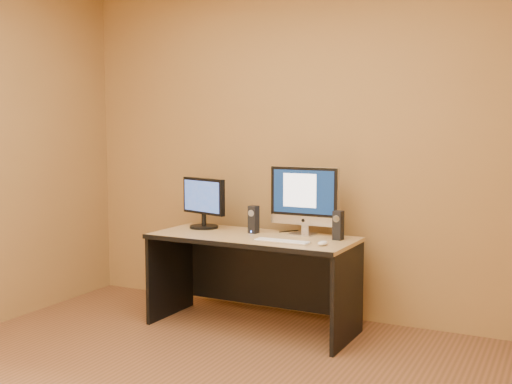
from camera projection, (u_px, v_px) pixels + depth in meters
walls at (166, 157)px, 3.03m from camera, size 4.00×4.00×2.60m
desk at (253, 282)px, 4.57m from camera, size 1.46×0.66×0.67m
imac at (303, 200)px, 4.56m from camera, size 0.52×0.20×0.50m
second_monitor at (204, 203)px, 4.86m from camera, size 0.48×0.34×0.38m
speaker_left at (254, 219)px, 4.64m from camera, size 0.07×0.07×0.20m
speaker_right at (338, 225)px, 4.37m from camera, size 0.07×0.07×0.20m
keyboard at (282, 241)px, 4.27m from camera, size 0.39×0.11×0.02m
mouse at (323, 243)px, 4.17m from camera, size 0.07×0.10×0.03m
cable_a at (308, 234)px, 4.60m from camera, size 0.07×0.19×0.01m
cable_b at (289, 231)px, 4.71m from camera, size 0.10×0.14×0.01m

